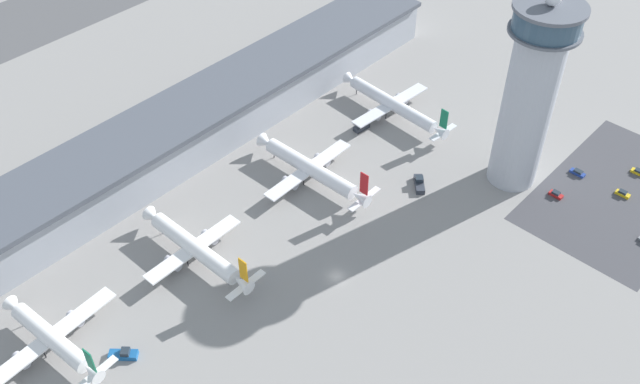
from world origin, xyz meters
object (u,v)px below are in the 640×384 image
(service_truck_fuel, at_px, (124,354))
(car_silver_sedan, at_px, (556,194))
(service_truck_catering, at_px, (419,183))
(airplane_gate_charlie, at_px, (311,169))
(airplane_gate_delta, at_px, (393,105))
(service_truck_baggage, at_px, (362,127))
(car_blue_compact, at_px, (638,172))
(control_tower, at_px, (530,93))
(car_white_wagon, at_px, (623,194))
(airplane_gate_alpha, at_px, (52,338))
(car_red_hatchback, at_px, (578,173))
(airplane_gate_bravo, at_px, (195,248))

(service_truck_fuel, xyz_separation_m, car_silver_sedan, (120.60, -47.55, -0.27))
(service_truck_catering, height_order, service_truck_fuel, service_truck_catering)
(airplane_gate_charlie, distance_m, airplane_gate_delta, 42.62)
(service_truck_baggage, distance_m, car_blue_compact, 86.97)
(car_silver_sedan, bearing_deg, service_truck_catering, 126.40)
(control_tower, bearing_deg, service_truck_baggage, 104.39)
(car_white_wagon, bearing_deg, airplane_gate_charlie, 128.38)
(control_tower, xyz_separation_m, airplane_gate_alpha, (-128.75, 46.78, -26.36))
(car_white_wagon, bearing_deg, airplane_gate_delta, 101.36)
(service_truck_fuel, bearing_deg, airplane_gate_delta, 6.30)
(airplane_gate_charlie, relative_size, car_silver_sedan, 10.43)
(service_truck_catering, bearing_deg, car_blue_compact, -42.47)
(car_blue_compact, relative_size, car_red_hatchback, 0.91)
(service_truck_catering, distance_m, car_white_wagon, 60.17)
(airplane_gate_bravo, distance_m, car_red_hatchback, 117.74)
(car_silver_sedan, bearing_deg, airplane_gate_bravo, 146.57)
(airplane_gate_alpha, bearing_deg, service_truck_baggage, 1.05)
(service_truck_catering, bearing_deg, service_truck_fuel, 171.15)
(car_red_hatchback, bearing_deg, car_silver_sedan, -179.96)
(airplane_gate_delta, bearing_deg, airplane_gate_bravo, -178.59)
(control_tower, height_order, service_truck_fuel, control_tower)
(control_tower, xyz_separation_m, service_truck_fuel, (-118.87, 33.05, -29.97))
(service_truck_fuel, xyz_separation_m, service_truck_baggage, (106.33, 15.85, 0.18))
(airplane_gate_delta, xyz_separation_m, service_truck_catering, (-22.58, -28.21, -3.41))
(control_tower, height_order, airplane_gate_alpha, control_tower)
(service_truck_baggage, bearing_deg, car_red_hatchback, -66.45)
(car_silver_sedan, relative_size, car_red_hatchback, 0.87)
(service_truck_catering, bearing_deg, airplane_gate_delta, 51.32)
(car_red_hatchback, bearing_deg, airplane_gate_charlie, 134.48)
(car_blue_compact, xyz_separation_m, car_white_wagon, (-12.61, -0.90, 0.05))
(service_truck_fuel, bearing_deg, car_red_hatchback, -19.54)
(car_blue_compact, bearing_deg, car_white_wagon, -175.92)
(airplane_gate_bravo, distance_m, airplane_gate_delta, 87.36)
(airplane_gate_bravo, xyz_separation_m, service_truck_baggage, (74.44, 4.84, -3.51))
(airplane_gate_alpha, relative_size, car_red_hatchback, 7.79)
(airplane_gate_alpha, relative_size, service_truck_fuel, 5.43)
(airplane_gate_bravo, height_order, service_truck_baggage, airplane_gate_bravo)
(airplane_gate_bravo, height_order, car_silver_sedan, airplane_gate_bravo)
(airplane_gate_charlie, relative_size, car_red_hatchback, 9.11)
(airplane_gate_delta, relative_size, service_truck_baggage, 7.77)
(control_tower, height_order, car_blue_compact, control_tower)
(control_tower, bearing_deg, service_truck_catering, 141.01)
(car_red_hatchback, distance_m, car_white_wagon, 14.43)
(car_silver_sedan, bearing_deg, control_tower, 96.79)
(car_white_wagon, bearing_deg, car_silver_sedan, 133.55)
(airplane_gate_alpha, xyz_separation_m, service_truck_catering, (106.51, -28.78, -3.49))
(car_white_wagon, bearing_deg, airplane_gate_bravo, 144.53)
(airplane_gate_delta, bearing_deg, car_red_hatchback, -76.35)
(car_white_wagon, bearing_deg, service_truck_catering, 128.76)
(car_silver_sedan, distance_m, car_white_wagon, 19.90)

